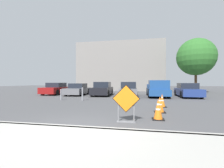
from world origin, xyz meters
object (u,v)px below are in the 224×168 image
traffic_cone_nearest (158,109)px  parked_car_second (78,90)px  traffic_cone_second (160,105)px  pickup_truck (157,89)px  bollard_nearest (82,94)px  parked_car_nearest (56,89)px  parked_car_fourth (129,90)px  bollard_second (61,94)px  parked_car_third (102,89)px  traffic_cone_third (162,101)px  parked_car_fifth (187,90)px  road_closed_sign (126,102)px

traffic_cone_nearest → parked_car_second: parked_car_second is taller
traffic_cone_second → pickup_truck: (0.77, 8.04, 0.36)m
traffic_cone_second → bollard_nearest: size_ratio=0.74×
parked_car_nearest → pickup_truck: bearing=176.0°
traffic_cone_nearest → parked_car_fourth: (-1.87, 9.78, 0.27)m
bollard_second → parked_car_nearest: bearing=124.6°
parked_car_third → bollard_nearest: parked_car_third is taller
traffic_cone_third → parked_car_third: size_ratio=0.17×
parked_car_fifth → bollard_nearest: size_ratio=4.16×
road_closed_sign → traffic_cone_second: bearing=55.8°
traffic_cone_nearest → traffic_cone_second: traffic_cone_nearest is taller
traffic_cone_third → parked_car_fourth: parked_car_fourth is taller
parked_car_second → parked_car_fifth: 11.57m
traffic_cone_nearest → parked_car_nearest: 14.73m
parked_car_third → parked_car_fourth: size_ratio=1.03×
traffic_cone_third → parked_car_fourth: (-2.45, 6.69, 0.29)m
parked_car_nearest → parked_car_second: size_ratio=0.93×
traffic_cone_nearest → parked_car_fifth: size_ratio=0.19×
traffic_cone_third → pickup_truck: bearing=86.0°
traffic_cone_second → bollard_second: bearing=153.1°
parked_car_fourth → traffic_cone_nearest: bearing=98.3°
parked_car_fourth → bollard_nearest: bearing=52.2°
traffic_cone_nearest → parked_car_third: 11.08m
parked_car_third → parked_car_fifth: bearing=175.8°
traffic_cone_nearest → traffic_cone_third: traffic_cone_nearest is taller
parked_car_fifth → pickup_truck: bearing=8.4°
traffic_cone_third → bollard_second: bollard_second is taller
parked_car_fifth → parked_car_nearest: bearing=-0.1°
traffic_cone_nearest → bollard_nearest: size_ratio=0.78×
traffic_cone_nearest → parked_car_fifth: parked_car_fifth is taller
road_closed_sign → parked_car_fourth: bearing=93.8°
bollard_second → traffic_cone_second: bearing=-26.9°
traffic_cone_second → pickup_truck: 8.08m
parked_car_nearest → bollard_second: size_ratio=4.58×
parked_car_nearest → pickup_truck: size_ratio=0.79×
parked_car_fifth → bollard_second: (-10.90, -4.71, -0.17)m
traffic_cone_nearest → pickup_truck: 9.56m
road_closed_sign → parked_car_fifth: (5.10, 10.48, -0.09)m
parked_car_nearest → bollard_second: (3.56, -5.16, -0.18)m
parked_car_nearest → pickup_truck: pickup_truck is taller
parked_car_third → parked_car_fifth: 8.68m
road_closed_sign → bollard_nearest: 7.01m
pickup_truck → road_closed_sign: bearing=77.8°
traffic_cone_nearest → parked_car_nearest: size_ratio=0.20×
traffic_cone_second → parked_car_nearest: bearing=140.7°
road_closed_sign → parked_car_nearest: parked_car_nearest is taller
traffic_cone_second → parked_car_third: 9.91m
traffic_cone_second → bollard_second: 8.11m
pickup_truck → parked_car_second: bearing=-3.2°
parked_car_third → parked_car_fourth: (2.89, -0.22, -0.02)m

